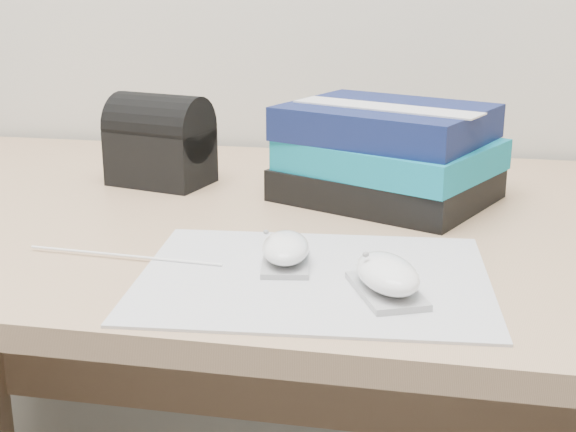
% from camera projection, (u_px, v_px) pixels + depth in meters
% --- Properties ---
extents(desk, '(1.60, 0.80, 0.73)m').
position_uv_depth(desk, '(345.00, 354.00, 1.19)').
color(desk, '#A77F5C').
rests_on(desk, ground).
extents(mousepad, '(0.39, 0.32, 0.00)m').
position_uv_depth(mousepad, '(314.00, 278.00, 0.85)').
color(mousepad, '#9F9FA7').
rests_on(mousepad, desk).
extents(mouse_rear, '(0.07, 0.10, 0.04)m').
position_uv_depth(mouse_rear, '(286.00, 250.00, 0.88)').
color(mouse_rear, '#9D9D9F').
rests_on(mouse_rear, mousepad).
extents(mouse_front, '(0.09, 0.12, 0.04)m').
position_uv_depth(mouse_front, '(387.00, 276.00, 0.80)').
color(mouse_front, '#A9A9AC').
rests_on(mouse_front, mousepad).
extents(usb_cable, '(0.23, 0.02, 0.00)m').
position_uv_depth(usb_cable, '(124.00, 256.00, 0.91)').
color(usb_cable, white).
rests_on(usb_cable, mousepad).
extents(book_stack, '(0.34, 0.31, 0.14)m').
position_uv_depth(book_stack, '(388.00, 154.00, 1.13)').
color(book_stack, black).
rests_on(book_stack, desk).
extents(pouch, '(0.16, 0.13, 0.14)m').
position_uv_depth(pouch, '(160.00, 140.00, 1.21)').
color(pouch, black).
rests_on(pouch, desk).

